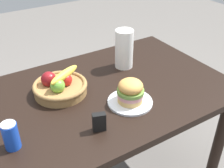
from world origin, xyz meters
TOP-DOWN VIEW (x-y plane):
  - dining_table at (0.00, 0.00)m, footprint 1.40×0.90m
  - plate at (0.06, -0.17)m, footprint 0.23×0.23m
  - sandwich at (0.06, -0.17)m, footprint 0.14×0.14m
  - soda_can at (-0.54, -0.17)m, footprint 0.07×0.07m
  - fruit_basket at (-0.21, 0.10)m, footprint 0.29×0.29m
  - paper_towel_roll at (0.24, 0.17)m, footprint 0.11×0.11m
  - napkin_holder at (-0.18, -0.27)m, footprint 0.07×0.05m

SIDE VIEW (x-z plane):
  - dining_table at x=0.00m, z-range 0.27..1.02m
  - plate at x=0.06m, z-range 0.75..0.76m
  - napkin_holder at x=-0.18m, z-range 0.75..0.84m
  - fruit_basket at x=-0.21m, z-range 0.73..0.86m
  - soda_can at x=-0.54m, z-range 0.75..0.88m
  - sandwich at x=0.06m, z-range 0.76..0.89m
  - paper_towel_roll at x=0.24m, z-range 0.75..0.99m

